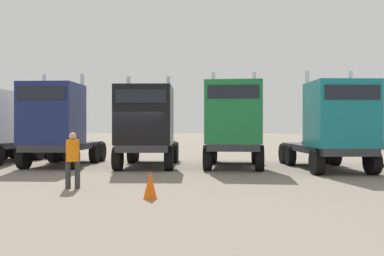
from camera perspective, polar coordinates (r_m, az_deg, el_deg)
ground at (r=17.37m, az=-7.90°, el=-6.05°), size 200.00×200.00×0.00m
semi_truck_navy at (r=19.95m, az=-18.47°, el=0.50°), size 3.07×5.87×4.45m
semi_truck_black at (r=18.59m, az=-6.41°, el=0.28°), size 3.37×6.35×4.27m
semi_truck_green at (r=18.38m, az=5.87°, el=0.55°), size 2.80×5.83×4.45m
semi_truck_teal at (r=17.94m, az=19.35°, el=0.19°), size 3.62×6.52×4.30m
visitor_in_hivis at (r=12.88m, az=-16.43°, el=-3.80°), size 0.50×0.50×1.71m
traffic_cone_far at (r=10.66m, az=-5.90°, el=-7.99°), size 0.36×0.36×0.73m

